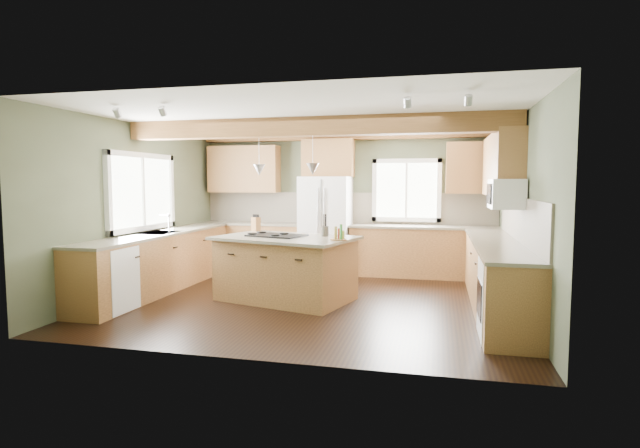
# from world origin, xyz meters

# --- Properties ---
(floor) EXTENTS (5.60, 5.60, 0.00)m
(floor) POSITION_xyz_m (0.00, 0.00, 0.00)
(floor) COLOR black
(floor) RESTS_ON ground
(ceiling) EXTENTS (5.60, 5.60, 0.00)m
(ceiling) POSITION_xyz_m (0.00, 0.00, 2.60)
(ceiling) COLOR silver
(ceiling) RESTS_ON wall_back
(wall_back) EXTENTS (5.60, 0.00, 5.60)m
(wall_back) POSITION_xyz_m (0.00, 2.50, 1.30)
(wall_back) COLOR #404732
(wall_back) RESTS_ON ground
(wall_left) EXTENTS (0.00, 5.00, 5.00)m
(wall_left) POSITION_xyz_m (-2.80, 0.00, 1.30)
(wall_left) COLOR #404732
(wall_left) RESTS_ON ground
(wall_right) EXTENTS (0.00, 5.00, 5.00)m
(wall_right) POSITION_xyz_m (2.80, 0.00, 1.30)
(wall_right) COLOR #404732
(wall_right) RESTS_ON ground
(ceiling_beam) EXTENTS (5.55, 0.26, 0.26)m
(ceiling_beam) POSITION_xyz_m (0.00, -0.06, 2.47)
(ceiling_beam) COLOR brown
(ceiling_beam) RESTS_ON ceiling
(soffit_trim) EXTENTS (5.55, 0.20, 0.10)m
(soffit_trim) POSITION_xyz_m (0.00, 2.40, 2.54)
(soffit_trim) COLOR brown
(soffit_trim) RESTS_ON ceiling
(backsplash_back) EXTENTS (5.58, 0.03, 0.58)m
(backsplash_back) POSITION_xyz_m (0.00, 2.48, 1.21)
(backsplash_back) COLOR brown
(backsplash_back) RESTS_ON wall_back
(backsplash_right) EXTENTS (0.03, 3.70, 0.58)m
(backsplash_right) POSITION_xyz_m (2.78, 0.05, 1.21)
(backsplash_right) COLOR brown
(backsplash_right) RESTS_ON wall_right
(base_cab_back_left) EXTENTS (2.02, 0.60, 0.88)m
(base_cab_back_left) POSITION_xyz_m (-1.79, 2.20, 0.44)
(base_cab_back_left) COLOR brown
(base_cab_back_left) RESTS_ON floor
(counter_back_left) EXTENTS (2.06, 0.64, 0.04)m
(counter_back_left) POSITION_xyz_m (-1.79, 2.20, 0.90)
(counter_back_left) COLOR brown
(counter_back_left) RESTS_ON base_cab_back_left
(base_cab_back_right) EXTENTS (2.62, 0.60, 0.88)m
(base_cab_back_right) POSITION_xyz_m (1.49, 2.20, 0.44)
(base_cab_back_right) COLOR brown
(base_cab_back_right) RESTS_ON floor
(counter_back_right) EXTENTS (2.66, 0.64, 0.04)m
(counter_back_right) POSITION_xyz_m (1.49, 2.20, 0.90)
(counter_back_right) COLOR brown
(counter_back_right) RESTS_ON base_cab_back_right
(base_cab_left) EXTENTS (0.60, 3.70, 0.88)m
(base_cab_left) POSITION_xyz_m (-2.50, 0.05, 0.44)
(base_cab_left) COLOR brown
(base_cab_left) RESTS_ON floor
(counter_left) EXTENTS (0.64, 3.74, 0.04)m
(counter_left) POSITION_xyz_m (-2.50, 0.05, 0.90)
(counter_left) COLOR brown
(counter_left) RESTS_ON base_cab_left
(base_cab_right) EXTENTS (0.60, 3.70, 0.88)m
(base_cab_right) POSITION_xyz_m (2.50, 0.05, 0.44)
(base_cab_right) COLOR brown
(base_cab_right) RESTS_ON floor
(counter_right) EXTENTS (0.64, 3.74, 0.04)m
(counter_right) POSITION_xyz_m (2.50, 0.05, 0.90)
(counter_right) COLOR brown
(counter_right) RESTS_ON base_cab_right
(upper_cab_back_left) EXTENTS (1.40, 0.35, 0.90)m
(upper_cab_back_left) POSITION_xyz_m (-1.99, 2.33, 1.95)
(upper_cab_back_left) COLOR brown
(upper_cab_back_left) RESTS_ON wall_back
(upper_cab_over_fridge) EXTENTS (0.96, 0.35, 0.70)m
(upper_cab_over_fridge) POSITION_xyz_m (-0.30, 2.33, 2.15)
(upper_cab_over_fridge) COLOR brown
(upper_cab_over_fridge) RESTS_ON wall_back
(upper_cab_right) EXTENTS (0.35, 2.20, 0.90)m
(upper_cab_right) POSITION_xyz_m (2.62, 0.90, 1.95)
(upper_cab_right) COLOR brown
(upper_cab_right) RESTS_ON wall_right
(upper_cab_back_corner) EXTENTS (0.90, 0.35, 0.90)m
(upper_cab_back_corner) POSITION_xyz_m (2.30, 2.33, 1.95)
(upper_cab_back_corner) COLOR brown
(upper_cab_back_corner) RESTS_ON wall_back
(window_left) EXTENTS (0.04, 1.60, 1.05)m
(window_left) POSITION_xyz_m (-2.78, 0.05, 1.55)
(window_left) COLOR white
(window_left) RESTS_ON wall_left
(window_back) EXTENTS (1.10, 0.04, 1.00)m
(window_back) POSITION_xyz_m (1.15, 2.48, 1.55)
(window_back) COLOR white
(window_back) RESTS_ON wall_back
(sink) EXTENTS (0.50, 0.65, 0.03)m
(sink) POSITION_xyz_m (-2.50, 0.05, 0.91)
(sink) COLOR #262628
(sink) RESTS_ON counter_left
(faucet) EXTENTS (0.02, 0.02, 0.28)m
(faucet) POSITION_xyz_m (-2.32, 0.05, 1.05)
(faucet) COLOR #B2B2B7
(faucet) RESTS_ON sink
(dishwasher) EXTENTS (0.60, 0.60, 0.84)m
(dishwasher) POSITION_xyz_m (-2.49, -1.25, 0.43)
(dishwasher) COLOR white
(dishwasher) RESTS_ON floor
(oven) EXTENTS (0.60, 0.72, 0.84)m
(oven) POSITION_xyz_m (2.49, -1.25, 0.43)
(oven) COLOR white
(oven) RESTS_ON floor
(microwave) EXTENTS (0.40, 0.70, 0.38)m
(microwave) POSITION_xyz_m (2.58, -0.05, 1.55)
(microwave) COLOR white
(microwave) RESTS_ON wall_right
(pendant_left) EXTENTS (0.18, 0.18, 0.16)m
(pendant_left) POSITION_xyz_m (-0.83, 0.05, 1.88)
(pendant_left) COLOR #B2B2B7
(pendant_left) RESTS_ON ceiling
(pendant_right) EXTENTS (0.18, 0.18, 0.16)m
(pendant_right) POSITION_xyz_m (0.03, -0.18, 1.88)
(pendant_right) COLOR #B2B2B7
(pendant_right) RESTS_ON ceiling
(refrigerator) EXTENTS (0.90, 0.74, 1.80)m
(refrigerator) POSITION_xyz_m (-0.30, 2.12, 0.90)
(refrigerator) COLOR white
(refrigerator) RESTS_ON floor
(island) EXTENTS (2.02, 1.53, 0.88)m
(island) POSITION_xyz_m (-0.40, -0.06, 0.44)
(island) COLOR brown
(island) RESTS_ON floor
(island_top) EXTENTS (2.17, 1.68, 0.04)m
(island_top) POSITION_xyz_m (-0.40, -0.06, 0.90)
(island_top) COLOR brown
(island_top) RESTS_ON island
(cooktop) EXTENTS (0.89, 0.71, 0.02)m
(cooktop) POSITION_xyz_m (-0.54, -0.03, 0.93)
(cooktop) COLOR black
(cooktop) RESTS_ON island_top
(knife_block) EXTENTS (0.16, 0.16, 0.22)m
(knife_block) POSITION_xyz_m (-1.11, 0.61, 1.03)
(knife_block) COLOR brown
(knife_block) RESTS_ON island_top
(utensil_crock) EXTENTS (0.14, 0.14, 0.15)m
(utensil_crock) POSITION_xyz_m (0.14, 0.10, 0.99)
(utensil_crock) COLOR #3F3632
(utensil_crock) RESTS_ON island_top
(bottle_tray) EXTENTS (0.23, 0.23, 0.21)m
(bottle_tray) POSITION_xyz_m (0.43, -0.31, 1.02)
(bottle_tray) COLOR brown
(bottle_tray) RESTS_ON island_top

